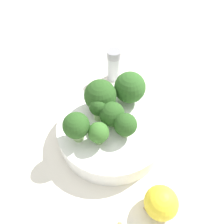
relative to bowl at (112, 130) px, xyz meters
name	(u,v)px	position (x,y,z in m)	size (l,w,h in m)	color
ground_plane	(112,136)	(0.00, 0.00, -0.02)	(3.00, 3.00, 0.00)	silver
bowl	(112,130)	(0.00, 0.00, 0.00)	(0.20, 0.20, 0.04)	white
broccoli_floret_0	(125,125)	(-0.03, 0.01, 0.05)	(0.04, 0.04, 0.05)	#7A9E5B
broccoli_floret_1	(112,114)	(0.00, 0.00, 0.05)	(0.04, 0.04, 0.05)	#8EB770
broccoli_floret_2	(76,126)	(0.03, 0.06, 0.06)	(0.04, 0.04, 0.06)	#84AD66
broccoli_floret_3	(99,133)	(0.00, 0.04, 0.05)	(0.04, 0.04, 0.04)	#7A9E5B
broccoli_floret_4	(128,87)	(0.00, -0.07, 0.05)	(0.06, 0.06, 0.06)	#7A9E5B
broccoli_floret_5	(100,96)	(0.04, -0.02, 0.06)	(0.06, 0.06, 0.07)	#84AD66
broccoli_floret_6	(97,109)	(0.03, 0.00, 0.05)	(0.03, 0.03, 0.05)	#84AD66
pepper_shaker	(114,65)	(0.08, -0.15, 0.02)	(0.03, 0.03, 0.08)	#B2B7BC
lemon_wedge	(161,203)	(-0.13, 0.08, 0.00)	(0.05, 0.05, 0.05)	yellow
almond_crumb_0	(147,208)	(-0.11, 0.09, -0.02)	(0.01, 0.01, 0.01)	tan
almond_crumb_1	(62,118)	(0.11, 0.01, -0.02)	(0.01, 0.01, 0.01)	#AD7F4C
almond_crumb_2	(120,224)	(-0.09, 0.13, -0.02)	(0.01, 0.00, 0.01)	#AD7F4C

